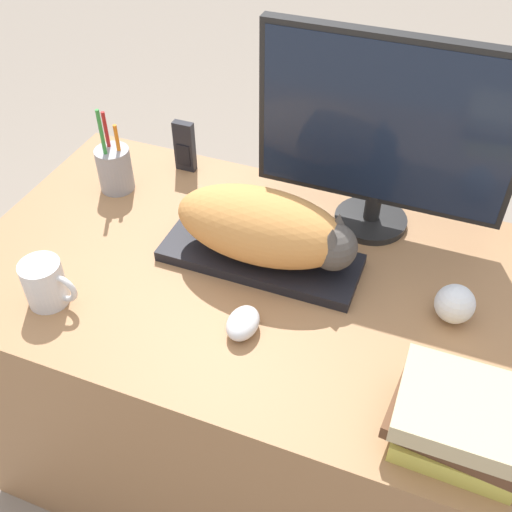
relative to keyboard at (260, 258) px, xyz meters
name	(u,v)px	position (x,y,z in m)	size (l,w,h in m)	color
desk	(261,379)	(0.02, -0.03, -0.37)	(1.26, 0.72, 0.73)	#9E7047
keyboard	(260,258)	(0.00, 0.00, 0.00)	(0.42, 0.15, 0.02)	black
cat	(267,228)	(0.01, 0.00, 0.09)	(0.38, 0.17, 0.15)	#D18C47
monitor	(385,131)	(0.19, 0.21, 0.23)	(0.53, 0.16, 0.44)	black
computer_mouse	(243,323)	(0.04, -0.19, 0.01)	(0.06, 0.08, 0.04)	silver
coffee_mug	(46,283)	(-0.35, -0.26, 0.04)	(0.11, 0.08, 0.10)	silver
pen_cup	(115,168)	(-0.42, 0.12, 0.05)	(0.08, 0.08, 0.22)	#939399
baseball	(455,304)	(0.40, -0.01, 0.03)	(0.08, 0.08, 0.08)	silver
phone	(185,147)	(-0.30, 0.26, 0.05)	(0.05, 0.02, 0.13)	black
book_stack	(463,421)	(0.44, -0.28, 0.04)	(0.23, 0.17, 0.10)	#CCC14C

